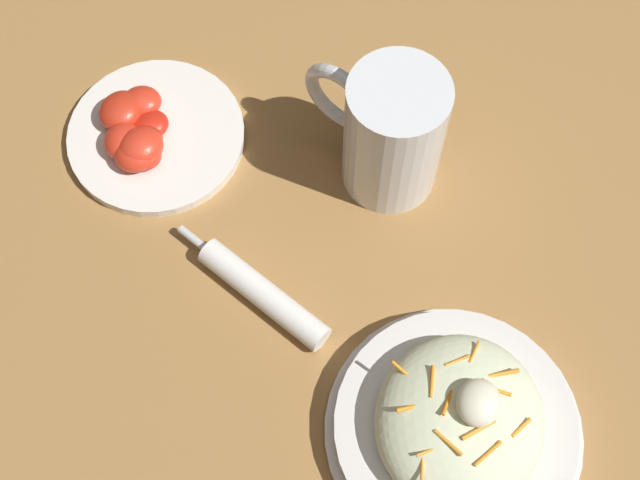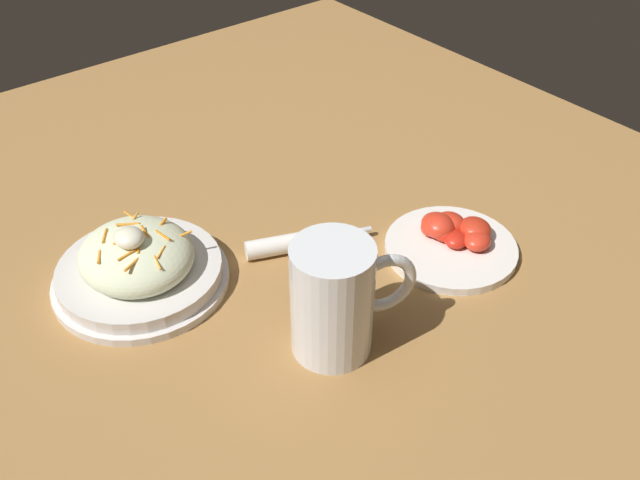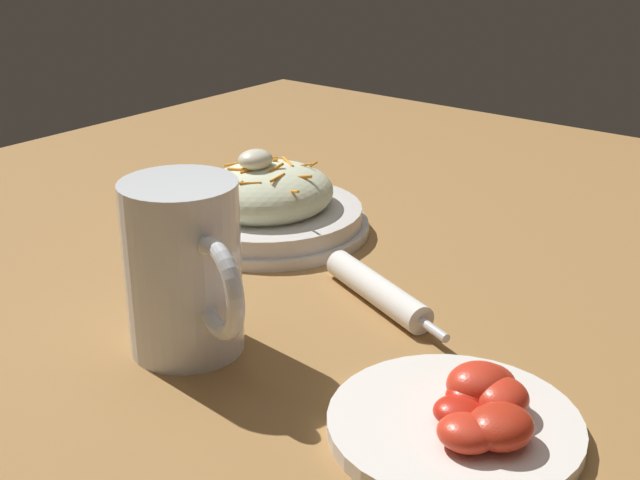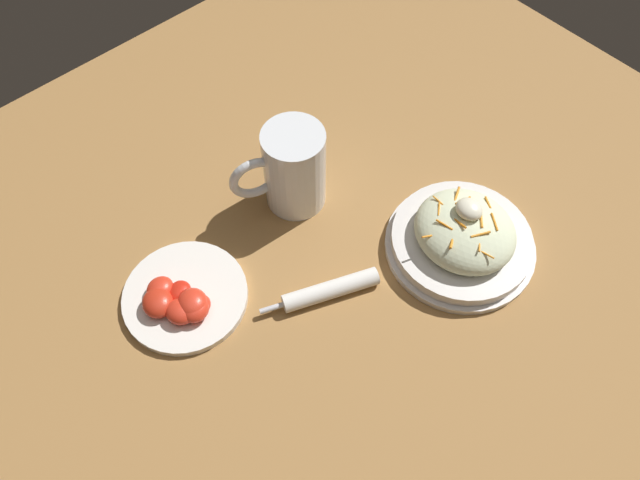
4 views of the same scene
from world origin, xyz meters
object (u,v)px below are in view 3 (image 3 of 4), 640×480
beer_mug (185,279)px  tomato_plate (467,414)px  napkin_roll (378,291)px  salad_plate (268,206)px

beer_mug → tomato_plate: (-0.04, 0.25, -0.05)m
napkin_roll → tomato_plate: tomato_plate is taller
beer_mug → tomato_plate: beer_mug is taller
salad_plate → tomato_plate: size_ratio=1.26×
salad_plate → beer_mug: size_ratio=1.55×
tomato_plate → salad_plate: bearing=-118.8°
salad_plate → beer_mug: bearing=27.5°
beer_mug → napkin_roll: 0.19m
salad_plate → beer_mug: beer_mug is taller
beer_mug → napkin_roll: bearing=155.4°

